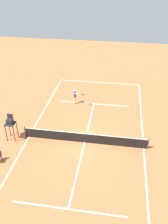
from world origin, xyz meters
TOP-DOWN VIEW (x-y plane):
  - ground_plane at (0.00, 0.00)m, footprint 60.00×60.00m
  - court_lines at (0.00, 0.00)m, footprint 9.96×24.14m
  - tennis_net at (0.00, 0.00)m, footprint 10.56×0.10m
  - player_serving at (1.98, -6.32)m, footprint 1.25×0.68m
  - tennis_ball at (3.38, -5.26)m, footprint 0.07×0.07m
  - umpire_chair at (6.22, 0.42)m, footprint 0.80×0.80m

SIDE VIEW (x-z plane):
  - ground_plane at x=0.00m, z-range 0.00..0.00m
  - court_lines at x=0.00m, z-range 0.00..0.01m
  - tennis_ball at x=3.38m, z-range 0.00..0.07m
  - tennis_net at x=0.00m, z-range -0.04..1.03m
  - player_serving at x=1.98m, z-range 0.16..1.85m
  - umpire_chair at x=6.22m, z-range 0.40..2.81m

